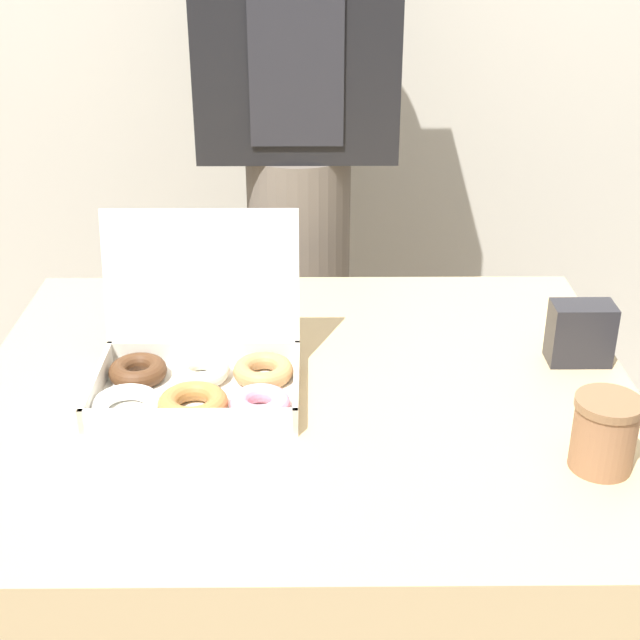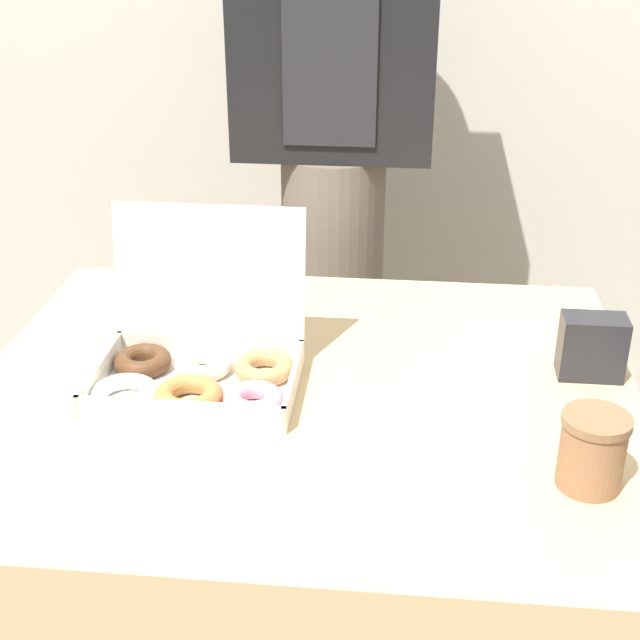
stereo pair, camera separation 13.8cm
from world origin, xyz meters
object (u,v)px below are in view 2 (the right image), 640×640
person_customer (333,151)px  napkin_holder (592,347)px  donut_box (197,365)px  coffee_cup (592,451)px

person_customer → napkin_holder: bearing=-53.4°
donut_box → napkin_holder: donut_box is taller
coffee_cup → person_customer: bearing=114.3°
napkin_holder → person_customer: 0.81m
donut_box → person_customer: bearing=78.6°
coffee_cup → napkin_holder: (0.05, 0.30, -0.00)m
coffee_cup → napkin_holder: 0.31m
napkin_holder → person_customer: (-0.48, 0.64, 0.13)m
person_customer → coffee_cup: bearing=-65.7°
donut_box → coffee_cup: bearing=-19.4°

